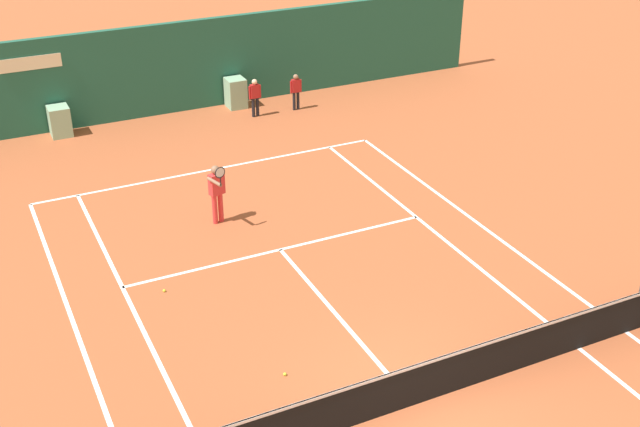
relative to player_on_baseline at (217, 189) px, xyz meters
The scene contains 8 objects.
ground_plane 7.97m from the player_on_baseline, 83.40° to the right, with size 80.00×80.00×0.01m.
tennis_net 8.49m from the player_on_baseline, 83.85° to the right, with size 12.10×0.10×1.07m.
sponsor_back_wall 8.61m from the player_on_baseline, 84.13° to the left, with size 25.00×1.02×3.18m.
player_on_baseline is the anchor object (origin of this frame).
ball_kid_centre_post 7.82m from the player_on_baseline, 61.09° to the left, with size 0.45×0.19×1.36m.
ball_kid_right_post 8.68m from the player_on_baseline, 52.04° to the left, with size 0.44×0.18×1.31m.
tennis_ball_by_sideline 3.60m from the player_on_baseline, 130.65° to the right, with size 0.07×0.07×0.07m, color #CCE033.
tennis_ball_mid_court 6.73m from the player_on_baseline, 98.21° to the right, with size 0.07×0.07×0.07m, color #CCE033.
Camera 1 is at (-6.76, -9.94, 10.40)m, focal length 45.73 mm.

